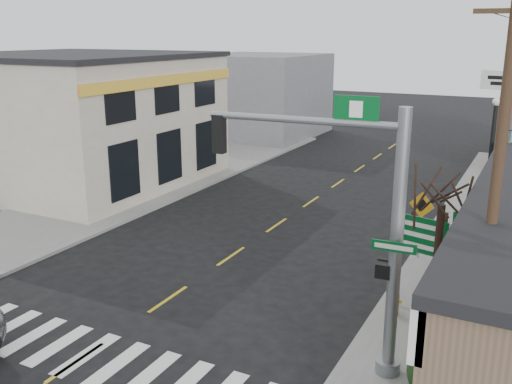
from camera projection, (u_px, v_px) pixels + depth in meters
The scene contains 16 objects.
ground at pixel (76, 362), 14.46m from camera, with size 140.00×140.00×0.00m, color black.
sidewalk_right at pixel (502, 251), 21.62m from camera, with size 6.00×38.00×0.13m, color slate.
sidewalk_left at pixel (128, 193), 29.54m from camera, with size 6.00×38.00×0.13m, color slate.
center_line at pixel (231, 256), 21.32m from camera, with size 0.12×56.00×0.01m, color gold.
crosswalk at pixel (87, 354), 14.81m from camera, with size 11.00×2.20×0.01m, color silver.
left_building at pixel (78, 121), 31.25m from camera, with size 12.00×12.00×6.80m, color #B5AA97.
bldg_distant_left at pixel (259, 95), 45.84m from camera, with size 9.00×10.00×6.40m, color slate.
traffic_signal_pole at pixel (364, 213), 13.11m from camera, with size 5.22×0.39×6.61m.
guide_sign at pixel (418, 245), 16.64m from camera, with size 1.74×0.14×3.04m.
fire_hydrant at pixel (396, 302), 16.57m from camera, with size 0.22×0.22×0.71m.
ped_crossing_sign at pixel (421, 213), 20.38m from camera, with size 0.97×0.07×2.49m.
lamp_post at pixel (491, 163), 21.10m from camera, with size 0.74×0.58×5.68m.
bare_tree at pixel (444, 183), 15.21m from camera, with size 2.59×2.59×5.18m.
shrub_front at pixel (435, 373), 12.96m from camera, with size 1.25×1.25×0.94m, color #1F3719.
shrub_back at pixel (457, 279), 17.96m from camera, with size 1.19×1.19×0.89m, color black.
utility_pole_near at pixel (494, 201), 11.82m from camera, with size 1.55×0.23×8.93m.
Camera 1 is at (9.91, -9.25, 8.08)m, focal length 40.00 mm.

